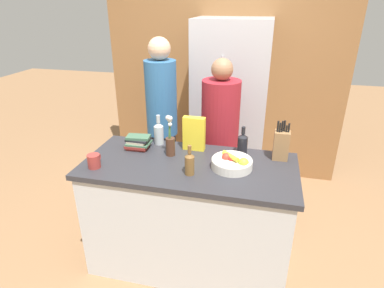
% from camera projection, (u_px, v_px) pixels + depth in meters
% --- Properties ---
extents(ground_plane, '(14.00, 14.00, 0.00)m').
position_uv_depth(ground_plane, '(190.00, 258.00, 2.77)').
color(ground_plane, '#936B47').
extents(kitchen_island, '(1.59, 0.74, 0.92)m').
position_uv_depth(kitchen_island, '(189.00, 214.00, 2.58)').
color(kitchen_island, silver).
rests_on(kitchen_island, ground_plane).
extents(back_wall_wood, '(2.79, 0.12, 2.60)m').
position_uv_depth(back_wall_wood, '(224.00, 69.00, 3.77)').
color(back_wall_wood, olive).
rests_on(back_wall_wood, ground_plane).
extents(refrigerator, '(0.79, 0.62, 1.88)m').
position_uv_depth(refrigerator, '(230.00, 108.00, 3.57)').
color(refrigerator, '#B7B7BC').
rests_on(refrigerator, ground_plane).
extents(fruit_bowl, '(0.30, 0.30, 0.10)m').
position_uv_depth(fruit_bowl, '(232.00, 162.00, 2.31)').
color(fruit_bowl, silver).
rests_on(fruit_bowl, kitchen_island).
extents(knife_block, '(0.11, 0.10, 0.31)m').
position_uv_depth(knife_block, '(281.00, 145.00, 2.42)').
color(knife_block, olive).
rests_on(knife_block, kitchen_island).
extents(flower_vase, '(0.07, 0.07, 0.33)m').
position_uv_depth(flower_vase, '(170.00, 141.00, 2.47)').
color(flower_vase, '#4C2D1E').
rests_on(flower_vase, kitchen_island).
extents(cereal_box, '(0.18, 0.07, 0.27)m').
position_uv_depth(cereal_box, '(194.00, 134.00, 2.56)').
color(cereal_box, yellow).
rests_on(cereal_box, kitchen_island).
extents(coffee_mug, '(0.09, 0.13, 0.10)m').
position_uv_depth(coffee_mug, '(94.00, 161.00, 2.32)').
color(coffee_mug, '#99332D').
rests_on(coffee_mug, kitchen_island).
extents(book_stack, '(0.20, 0.16, 0.11)m').
position_uv_depth(book_stack, '(138.00, 142.00, 2.61)').
color(book_stack, maroon).
rests_on(book_stack, kitchen_island).
extents(bottle_oil, '(0.08, 0.08, 0.23)m').
position_uv_depth(bottle_oil, '(243.00, 143.00, 2.51)').
color(bottle_oil, black).
rests_on(bottle_oil, kitchen_island).
extents(bottle_vinegar, '(0.07, 0.07, 0.22)m').
position_uv_depth(bottle_vinegar, '(190.00, 163.00, 2.21)').
color(bottle_vinegar, brown).
rests_on(bottle_vinegar, kitchen_island).
extents(bottle_wine, '(0.08, 0.08, 0.26)m').
position_uv_depth(bottle_wine, '(159.00, 133.00, 2.68)').
color(bottle_wine, '#B2BCC1').
rests_on(bottle_wine, kitchen_island).
extents(person_at_sink, '(0.29, 0.29, 1.75)m').
position_uv_depth(person_at_sink, '(162.00, 118.00, 3.09)').
color(person_at_sink, '#383842').
rests_on(person_at_sink, ground_plane).
extents(person_in_blue, '(0.34, 0.34, 1.60)m').
position_uv_depth(person_in_blue, '(220.00, 136.00, 2.93)').
color(person_in_blue, '#383842').
rests_on(person_in_blue, ground_plane).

